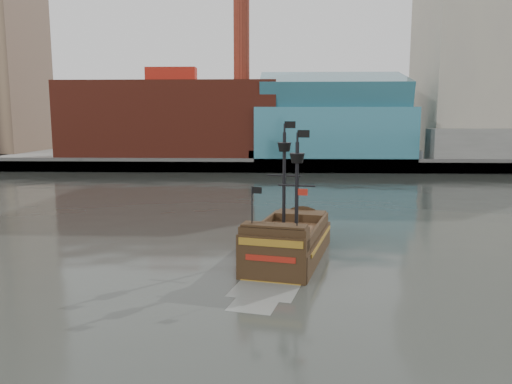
{
  "coord_description": "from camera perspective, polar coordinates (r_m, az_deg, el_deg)",
  "views": [
    {
      "loc": [
        -0.95,
        -29.35,
        10.21
      ],
      "look_at": [
        -2.59,
        11.75,
        4.0
      ],
      "focal_mm": 35.0,
      "sensor_mm": 36.0,
      "label": 1
    }
  ],
  "objects": [
    {
      "name": "skyline",
      "position": [
        114.98,
        5.55,
        15.71
      ],
      "size": [
        149.0,
        45.0,
        62.0
      ],
      "color": "#7E644B",
      "rests_on": "promenade_far"
    },
    {
      "name": "pirate_ship",
      "position": [
        36.29,
        3.74,
        -6.2
      ],
      "size": [
        7.37,
        14.77,
        10.62
      ],
      "rotation": [
        0.0,
        0.0,
        -0.23
      ],
      "color": "black",
      "rests_on": "ground"
    },
    {
      "name": "seawall",
      "position": [
        92.29,
        2.87,
        3.03
      ],
      "size": [
        220.0,
        1.0,
        2.6
      ],
      "primitive_type": "cube",
      "color": "#4C4C49",
      "rests_on": "ground"
    },
    {
      "name": "promenade_far",
      "position": [
        121.71,
        2.74,
        4.23
      ],
      "size": [
        220.0,
        60.0,
        2.0
      ],
      "primitive_type": "cube",
      "color": "slate",
      "rests_on": "ground"
    },
    {
      "name": "ground",
      "position": [
        31.09,
        3.98,
        -10.6
      ],
      "size": [
        400.0,
        400.0,
        0.0
      ],
      "primitive_type": "plane",
      "color": "#252823",
      "rests_on": "ground"
    }
  ]
}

